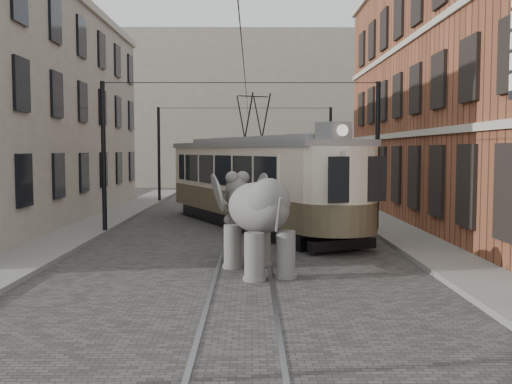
{
  "coord_description": "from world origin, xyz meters",
  "views": [
    {
      "loc": [
        0.22,
        -17.46,
        3.31
      ],
      "look_at": [
        0.36,
        -0.3,
        2.1
      ],
      "focal_mm": 41.7,
      "sensor_mm": 36.0,
      "label": 1
    }
  ],
  "objects": [
    {
      "name": "sidewalk_right",
      "position": [
        6.0,
        0.0,
        0.07
      ],
      "size": [
        2.0,
        60.0,
        0.15
      ],
      "primitive_type": "cube",
      "color": "slate",
      "rests_on": "ground"
    },
    {
      "name": "brick_building",
      "position": [
        11.0,
        9.0,
        6.0
      ],
      "size": [
        8.0,
        26.0,
        12.0
      ],
      "primitive_type": "cube",
      "color": "brown",
      "rests_on": "ground"
    },
    {
      "name": "elephant",
      "position": [
        0.41,
        -1.58,
        1.36
      ],
      "size": [
        3.83,
        5.02,
        2.72
      ],
      "primitive_type": null,
      "rotation": [
        0.0,
        0.0,
        0.35
      ],
      "color": "#5E5B57",
      "rests_on": "ground"
    },
    {
      "name": "sidewalk_left",
      "position": [
        -6.5,
        0.0,
        0.07
      ],
      "size": [
        2.0,
        60.0,
        0.15
      ],
      "primitive_type": "cube",
      "color": "slate",
      "rests_on": "ground"
    },
    {
      "name": "tram",
      "position": [
        0.31,
        7.74,
        2.81
      ],
      "size": [
        8.5,
        14.14,
        5.63
      ],
      "primitive_type": null,
      "rotation": [
        0.0,
        0.0,
        0.42
      ],
      "color": "beige",
      "rests_on": "ground"
    },
    {
      "name": "distant_block",
      "position": [
        0.0,
        40.0,
        7.0
      ],
      "size": [
        28.0,
        10.0,
        14.0
      ],
      "primitive_type": "cube",
      "color": "gray",
      "rests_on": "ground"
    },
    {
      "name": "stucco_building",
      "position": [
        -11.0,
        10.0,
        5.0
      ],
      "size": [
        7.0,
        24.0,
        10.0
      ],
      "primitive_type": "cube",
      "color": "gray",
      "rests_on": "ground"
    },
    {
      "name": "tram_rails",
      "position": [
        0.0,
        0.0,
        0.01
      ],
      "size": [
        1.54,
        80.0,
        0.02
      ],
      "primitive_type": null,
      "color": "slate",
      "rests_on": "ground"
    },
    {
      "name": "ground",
      "position": [
        0.0,
        0.0,
        0.0
      ],
      "size": [
        120.0,
        120.0,
        0.0
      ],
      "primitive_type": "plane",
      "color": "#494643"
    },
    {
      "name": "catenary",
      "position": [
        -0.2,
        5.0,
        3.0
      ],
      "size": [
        11.0,
        30.2,
        6.0
      ],
      "primitive_type": null,
      "color": "black",
      "rests_on": "ground"
    }
  ]
}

